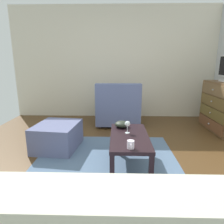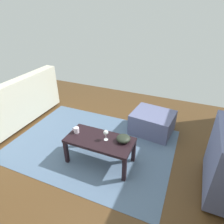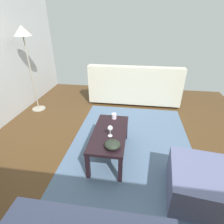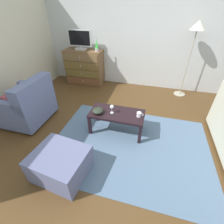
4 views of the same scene
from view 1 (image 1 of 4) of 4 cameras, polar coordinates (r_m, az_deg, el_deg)
name	(u,v)px [view 1 (image 1 of 4)]	position (r m, az deg, el deg)	size (l,w,h in m)	color
ground_plane	(121,171)	(2.55, 2.70, -16.66)	(5.71, 5.01, 0.05)	#4C331A
wall_plain_left	(120,63)	(4.82, 2.29, 13.78)	(0.12, 5.01, 2.53)	beige
area_rug	(104,178)	(2.37, -2.29, -18.45)	(2.60, 1.90, 0.01)	slate
dresser	(224,107)	(4.29, 29.43, 1.23)	(1.03, 0.49, 0.93)	brown
coffee_table	(129,140)	(2.48, 5.01, -7.91)	(0.95, 0.46, 0.41)	black
wine_glass	(127,124)	(2.50, 4.46, -3.52)	(0.07, 0.07, 0.16)	silver
mug	(131,145)	(2.09, 5.39, -9.29)	(0.11, 0.08, 0.08)	silver
bowl_decorative	(122,124)	(2.74, 2.85, -3.51)	(0.19, 0.19, 0.09)	#222A20
armchair	(118,108)	(4.15, 1.75, 1.18)	(0.80, 0.89, 0.89)	#332319
ottoman	(57,136)	(3.16, -15.39, -6.68)	(0.70, 0.60, 0.38)	slate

